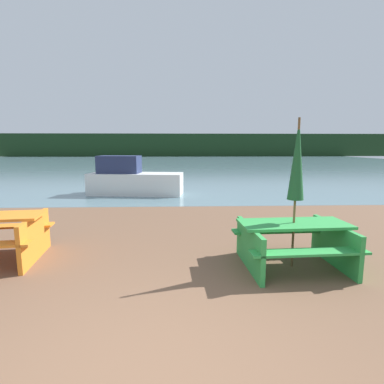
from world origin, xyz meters
TOP-DOWN VIEW (x-y plane):
  - water at (0.00, 32.35)m, footprint 60.00×50.00m
  - far_treeline at (0.00, 52.35)m, footprint 80.00×1.60m
  - picnic_table_green at (2.17, 2.49)m, footprint 1.76×1.46m
  - umbrella_darkgreen at (2.17, 2.49)m, footprint 0.25×0.25m
  - boat at (-1.52, 9.87)m, footprint 3.77×1.66m

SIDE VIEW (x-z plane):
  - water at x=0.00m, z-range 0.00..0.00m
  - picnic_table_green at x=2.17m, z-range 0.08..0.81m
  - boat at x=-1.52m, z-range -0.19..1.35m
  - umbrella_darkgreen at x=2.17m, z-range 0.53..2.89m
  - far_treeline at x=0.00m, z-range 0.00..4.00m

